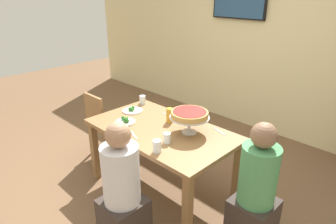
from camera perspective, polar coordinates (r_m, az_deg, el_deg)
name	(u,v)px	position (r m, az deg, el deg)	size (l,w,h in m)	color
ground_plane	(162,188)	(3.39, -1.23, -14.49)	(12.00, 12.00, 0.00)	brown
rear_partition	(272,38)	(4.56, 19.42, 13.34)	(8.00, 0.12, 2.80)	beige
dining_table	(161,137)	(3.04, -1.33, -4.80)	(1.51, 0.88, 0.74)	olive
television	(239,0)	(4.68, 13.63, 20.37)	(0.86, 0.05, 0.53)	black
diner_head_east	(255,196)	(2.59, 16.52, -15.37)	(0.34, 0.34, 1.15)	#382D28
diner_near_right	(122,196)	(2.52, -8.80, -15.77)	(0.34, 0.34, 1.15)	#382D28
chair_head_west	(103,122)	(3.83, -12.45, -1.92)	(0.40, 0.40, 0.87)	olive
deep_dish_pizza_stand	(190,115)	(2.84, 4.20, -0.61)	(0.39, 0.39, 0.23)	silver
salad_plate_near_diner	(132,110)	(3.43, -6.92, 0.34)	(0.23, 0.23, 0.06)	white
salad_plate_far_diner	(125,121)	(3.15, -8.23, -1.73)	(0.21, 0.21, 0.07)	white
beer_glass_amber_tall	(170,115)	(3.11, 0.32, -0.62)	(0.07, 0.07, 0.15)	gold
water_glass_clear_near	(157,146)	(2.56, -2.14, -6.63)	(0.08, 0.08, 0.11)	white
water_glass_clear_far	(142,100)	(3.63, -4.96, 2.39)	(0.08, 0.08, 0.10)	white
water_glass_clear_spare	(167,138)	(2.71, -0.19, -5.07)	(0.07, 0.07, 0.10)	white
cutlery_fork_near	(169,115)	(3.31, 0.24, -0.55)	(0.18, 0.02, 0.01)	silver
cutlery_knife_near	(134,135)	(2.88, -6.65, -4.43)	(0.18, 0.02, 0.01)	silver
cutlery_fork_far	(219,132)	(2.97, 9.91, -3.74)	(0.18, 0.02, 0.01)	silver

